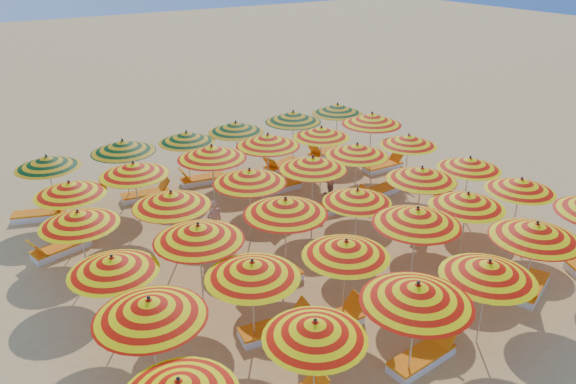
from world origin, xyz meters
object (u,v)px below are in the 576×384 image
object	(u,v)px
umbrella_18	(79,218)
lounger_8	(431,226)
lounger_7	(271,280)
lounger_16	(147,195)
umbrella_9	(417,216)
lounger_17	(202,179)
umbrella_19	(171,199)
umbrella_2	(417,293)
umbrella_23	(409,140)
umbrella_3	(489,270)
umbrella_32	(187,137)
lounger_14	(384,166)
lounger_6	(331,322)
umbrella_14	(286,206)
umbrella_13	(198,233)
umbrella_21	(313,163)
umbrella_27	(268,140)
lounger_12	(60,249)
umbrella_24	(70,188)
umbrella_10	(467,200)
lounger_5	(276,328)
lounger_11	(391,187)
lounger_2	(423,357)
umbrella_31	(123,146)
lounger_9	(295,220)
umbrella_4	(536,231)
umbrella_7	(252,269)
umbrella_17	(470,163)
lounger_13	(280,186)
umbrella_11	(521,185)
umbrella_28	(321,132)
umbrella_35	(337,109)
umbrella_33	(236,127)
beachgoer_a	(215,221)
umbrella_26	(212,152)
umbrella_29	(372,119)
umbrella_12	(113,265)
beachgoer_b	(328,180)
umbrella_30	(47,162)
lounger_19	(324,153)
umbrella_25	(134,169)

from	to	relation	value
umbrella_18	lounger_8	bearing A→B (deg)	-16.23
lounger_7	lounger_16	xyz separation A→B (m)	(-0.96, 7.23, 0.00)
umbrella_9	lounger_17	size ratio (longest dim) A/B	1.61
umbrella_19	umbrella_2	bearing A→B (deg)	-71.04
umbrella_23	umbrella_3	bearing A→B (deg)	-122.10
umbrella_32	lounger_14	world-z (taller)	umbrella_32
lounger_6	umbrella_14	bearing A→B (deg)	87.81
umbrella_13	umbrella_21	world-z (taller)	umbrella_13
umbrella_27	lounger_12	size ratio (longest dim) A/B	1.46
umbrella_18	umbrella_24	xyz separation A→B (m)	(0.26, 2.10, 0.01)
umbrella_10	lounger_16	size ratio (longest dim) A/B	1.56
umbrella_21	lounger_5	xyz separation A→B (m)	(-4.07, -4.43, -1.92)
umbrella_23	lounger_11	size ratio (longest dim) A/B	1.53
umbrella_2	lounger_2	world-z (taller)	umbrella_2
umbrella_3	umbrella_9	bearing A→B (deg)	83.40
umbrella_18	umbrella_31	size ratio (longest dim) A/B	1.07
lounger_9	umbrella_23	bearing A→B (deg)	-171.08
umbrella_4	lounger_7	world-z (taller)	umbrella_4
lounger_5	lounger_12	bearing A→B (deg)	126.18
umbrella_7	lounger_14	bearing A→B (deg)	34.13
umbrella_9	umbrella_13	xyz separation A→B (m)	(-5.09, 2.25, -0.03)
umbrella_10	umbrella_17	bearing A→B (deg)	40.02
umbrella_10	umbrella_21	bearing A→B (deg)	116.27
umbrella_24	lounger_17	distance (m)	6.08
umbrella_21	umbrella_23	size ratio (longest dim) A/B	0.86
umbrella_3	umbrella_19	xyz separation A→B (m)	(-4.60, 7.07, 0.07)
lounger_2	lounger_13	xyz separation A→B (m)	(2.25, 9.73, 0.00)
umbrella_11	umbrella_18	distance (m)	12.69
umbrella_21	lounger_14	distance (m)	5.87
umbrella_28	umbrella_35	size ratio (longest dim) A/B	0.98
umbrella_4	lounger_13	bearing A→B (deg)	99.67
umbrella_33	lounger_14	distance (m)	6.25
umbrella_9	beachgoer_a	xyz separation A→B (m)	(-3.40, 5.07, -1.42)
umbrella_26	umbrella_28	world-z (taller)	umbrella_26
umbrella_11	umbrella_29	xyz separation A→B (m)	(0.02, 6.92, 0.27)
umbrella_3	umbrella_14	world-z (taller)	umbrella_14
umbrella_19	lounger_6	size ratio (longest dim) A/B	1.40
umbrella_12	umbrella_26	size ratio (longest dim) A/B	0.85
umbrella_29	beachgoer_b	world-z (taller)	umbrella_29
umbrella_26	lounger_12	distance (m)	5.58
lounger_5	lounger_14	size ratio (longest dim) A/B	1.03
umbrella_9	lounger_7	world-z (taller)	umbrella_9
umbrella_9	lounger_14	distance (m)	8.74
umbrella_30	umbrella_17	bearing A→B (deg)	-32.45
umbrella_23	lounger_19	size ratio (longest dim) A/B	1.50
lounger_9	beachgoer_b	world-z (taller)	beachgoer_b
umbrella_31	umbrella_9	bearing A→B (deg)	-63.56
umbrella_2	umbrella_35	bearing A→B (deg)	59.69
lounger_14	lounger_13	bearing A→B (deg)	175.03
umbrella_25	lounger_19	xyz separation A→B (m)	(8.97, 2.12, -1.89)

